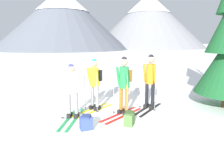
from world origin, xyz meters
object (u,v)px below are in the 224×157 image
object	(u,v)px
backpack_on_snow_front	(86,122)
skier_in_yellow	(95,81)
skier_in_white	(72,88)
skier_in_orange	(150,79)
backpack_on_snow_beside	(129,119)
skier_in_green	(124,82)

from	to	relation	value
backpack_on_snow_front	skier_in_yellow	bearing A→B (deg)	90.02
skier_in_white	skier_in_orange	xyz separation A→B (m)	(2.40, 0.97, 0.13)
skier_in_orange	backpack_on_snow_beside	xyz separation A→B (m)	(-0.70, -1.40, -0.86)
skier_in_white	backpack_on_snow_front	world-z (taller)	skier_in_white
skier_in_green	skier_in_orange	xyz separation A→B (m)	(0.86, 0.59, 0.00)
skier_in_green	skier_in_orange	distance (m)	1.05
skier_in_orange	skier_in_green	bearing A→B (deg)	-145.60
skier_in_yellow	backpack_on_snow_beside	xyz separation A→B (m)	(1.14, -1.17, -0.79)
skier_in_white	skier_in_green	world-z (taller)	skier_in_green
skier_in_orange	backpack_on_snow_front	xyz separation A→B (m)	(-1.84, -1.74, -0.86)
backpack_on_snow_front	skier_in_white	bearing A→B (deg)	126.14
skier_in_yellow	skier_in_orange	world-z (taller)	skier_in_orange
skier_in_yellow	backpack_on_snow_front	bearing A→B (deg)	-89.98
skier_in_green	skier_in_yellow	bearing A→B (deg)	159.65
backpack_on_snow_beside	skier_in_white	bearing A→B (deg)	166.01
skier_in_white	skier_in_green	bearing A→B (deg)	14.02
backpack_on_snow_beside	skier_in_green	bearing A→B (deg)	101.19
backpack_on_snow_beside	skier_in_yellow	bearing A→B (deg)	134.24
skier_in_green	backpack_on_snow_front	world-z (taller)	skier_in_green
skier_in_orange	backpack_on_snow_front	world-z (taller)	skier_in_orange
skier_in_white	backpack_on_snow_beside	bearing A→B (deg)	-13.99
skier_in_white	skier_in_orange	world-z (taller)	skier_in_orange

